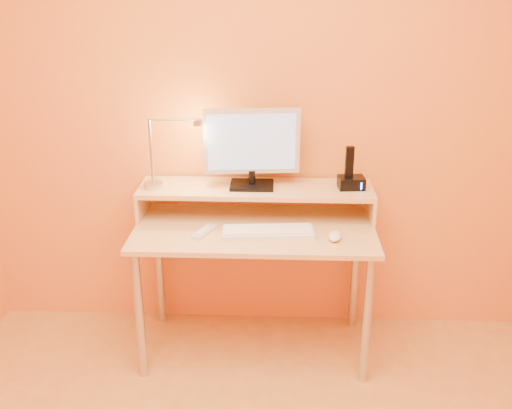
{
  "coord_description": "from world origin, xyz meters",
  "views": [
    {
      "loc": [
        0.12,
        -1.52,
        1.92
      ],
      "look_at": [
        0.01,
        1.13,
        0.86
      ],
      "focal_mm": 41.57,
      "sensor_mm": 36.0,
      "label": 1
    }
  ],
  "objects_px": {
    "phone_dock": "(351,183)",
    "mouse": "(335,236)",
    "monitor_panel": "(252,141)",
    "keyboard": "(268,232)",
    "lamp_base": "(153,185)",
    "remote_control": "(204,232)"
  },
  "relations": [
    {
      "from": "monitor_panel",
      "to": "lamp_base",
      "type": "relative_size",
      "value": 4.81
    },
    {
      "from": "phone_dock",
      "to": "keyboard",
      "type": "height_order",
      "value": "phone_dock"
    },
    {
      "from": "monitor_panel",
      "to": "remote_control",
      "type": "height_order",
      "value": "monitor_panel"
    },
    {
      "from": "mouse",
      "to": "remote_control",
      "type": "distance_m",
      "value": 0.63
    },
    {
      "from": "mouse",
      "to": "phone_dock",
      "type": "bearing_deg",
      "value": 80.3
    },
    {
      "from": "keyboard",
      "to": "mouse",
      "type": "xyz_separation_m",
      "value": [
        0.32,
        -0.04,
        0.01
      ]
    },
    {
      "from": "monitor_panel",
      "to": "lamp_base",
      "type": "xyz_separation_m",
      "value": [
        -0.5,
        -0.04,
        -0.23
      ]
    },
    {
      "from": "phone_dock",
      "to": "monitor_panel",
      "type": "bearing_deg",
      "value": 173.29
    },
    {
      "from": "phone_dock",
      "to": "mouse",
      "type": "bearing_deg",
      "value": -114.78
    },
    {
      "from": "keyboard",
      "to": "lamp_base",
      "type": "bearing_deg",
      "value": 156.19
    },
    {
      "from": "lamp_base",
      "to": "phone_dock",
      "type": "bearing_deg",
      "value": 1.7
    },
    {
      "from": "phone_dock",
      "to": "remote_control",
      "type": "height_order",
      "value": "phone_dock"
    },
    {
      "from": "phone_dock",
      "to": "mouse",
      "type": "relative_size",
      "value": 1.18
    },
    {
      "from": "lamp_base",
      "to": "remote_control",
      "type": "relative_size",
      "value": 0.6
    },
    {
      "from": "phone_dock",
      "to": "remote_control",
      "type": "distance_m",
      "value": 0.79
    },
    {
      "from": "keyboard",
      "to": "remote_control",
      "type": "bearing_deg",
      "value": 175.53
    },
    {
      "from": "monitor_panel",
      "to": "lamp_base",
      "type": "bearing_deg",
      "value": 178.39
    },
    {
      "from": "monitor_panel",
      "to": "phone_dock",
      "type": "distance_m",
      "value": 0.55
    },
    {
      "from": "lamp_base",
      "to": "keyboard",
      "type": "relative_size",
      "value": 0.23
    },
    {
      "from": "lamp_base",
      "to": "remote_control",
      "type": "distance_m",
      "value": 0.39
    },
    {
      "from": "lamp_base",
      "to": "keyboard",
      "type": "height_order",
      "value": "lamp_base"
    },
    {
      "from": "lamp_base",
      "to": "phone_dock",
      "type": "distance_m",
      "value": 1.01
    }
  ]
}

